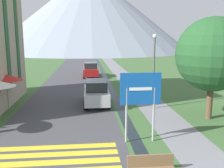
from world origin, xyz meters
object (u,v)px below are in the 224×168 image
(parked_car_near, at_px, (96,93))
(parked_car_far, at_px, (91,70))
(road_sign, at_px, (140,96))
(tree_by_path, at_px, (213,54))
(cafe_umbrella_rear_red, at_px, (7,78))
(streetlamp, at_px, (154,65))

(parked_car_near, relative_size, parked_car_far, 0.88)
(road_sign, distance_m, tree_by_path, 5.91)
(road_sign, relative_size, cafe_umbrella_rear_red, 1.38)
(road_sign, xyz_separation_m, tree_by_path, (4.85, 2.95, 1.65))
(tree_by_path, bearing_deg, parked_car_near, 150.38)
(parked_car_far, bearing_deg, parked_car_near, -89.21)
(tree_by_path, bearing_deg, road_sign, -148.65)
(streetlamp, distance_m, tree_by_path, 3.81)
(cafe_umbrella_rear_red, bearing_deg, streetlamp, -5.32)
(cafe_umbrella_rear_red, relative_size, tree_by_path, 0.39)
(cafe_umbrella_rear_red, height_order, tree_by_path, tree_by_path)
(parked_car_near, relative_size, streetlamp, 0.78)
(parked_car_far, xyz_separation_m, streetlamp, (4.02, -14.61, 2.08))
(road_sign, bearing_deg, parked_car_near, 104.77)
(road_sign, height_order, streetlamp, streetlamp)
(parked_car_far, bearing_deg, road_sign, -84.43)
(parked_car_far, distance_m, cafe_umbrella_rear_red, 14.94)
(parked_car_far, relative_size, cafe_umbrella_rear_red, 1.90)
(cafe_umbrella_rear_red, bearing_deg, parked_car_near, 3.62)
(road_sign, relative_size, streetlamp, 0.65)
(road_sign, bearing_deg, streetlamp, 69.16)
(streetlamp, bearing_deg, road_sign, -110.84)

